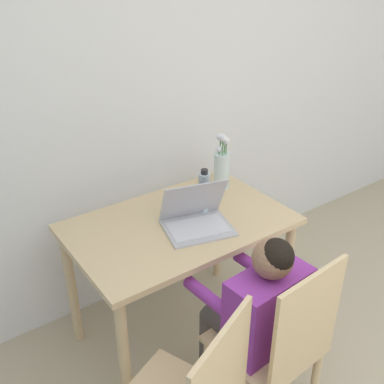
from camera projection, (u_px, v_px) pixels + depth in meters
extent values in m
cube|color=white|center=(167.00, 87.00, 2.50)|extent=(6.40, 0.05, 2.50)
cube|color=#D6B784|center=(180.00, 224.00, 2.22)|extent=(1.08, 0.69, 0.03)
cylinder|color=#D6B784|center=(125.00, 362.00, 1.93)|extent=(0.05, 0.05, 0.71)
cylinder|color=#D6B784|center=(286.00, 278.00, 2.43)|extent=(0.05, 0.05, 0.71)
cylinder|color=#D6B784|center=(72.00, 288.00, 2.36)|extent=(0.05, 0.05, 0.71)
cylinder|color=#D6B784|center=(218.00, 229.00, 2.86)|extent=(0.05, 0.05, 0.71)
cube|color=#D6B784|center=(264.00, 343.00, 1.92)|extent=(0.43, 0.43, 0.02)
cube|color=#D6B784|center=(307.00, 325.00, 1.68)|extent=(0.38, 0.04, 0.47)
cylinder|color=#D6B784|center=(258.00, 338.00, 2.24)|extent=(0.04, 0.04, 0.42)
cylinder|color=#D6B784|center=(207.00, 374.00, 2.05)|extent=(0.04, 0.04, 0.42)
cylinder|color=#D6B784|center=(314.00, 383.00, 2.01)|extent=(0.04, 0.04, 0.42)
cube|color=purple|center=(267.00, 310.00, 1.83)|extent=(0.37, 0.20, 0.35)
sphere|color=#936B4C|center=(273.00, 259.00, 1.71)|extent=(0.16, 0.16, 0.16)
sphere|color=black|center=(276.00, 256.00, 1.69)|extent=(0.14, 0.14, 0.14)
cylinder|color=#4C4742|center=(253.00, 312.00, 2.05)|extent=(0.11, 0.29, 0.09)
cylinder|color=#4C4742|center=(228.00, 329.00, 1.96)|extent=(0.11, 0.29, 0.09)
cylinder|color=#4C4742|center=(230.00, 333.00, 2.26)|extent=(0.07, 0.07, 0.44)
cylinder|color=#4C4742|center=(206.00, 348.00, 2.17)|extent=(0.07, 0.07, 0.44)
cylinder|color=purple|center=(256.00, 267.00, 2.05)|extent=(0.07, 0.24, 0.06)
cylinder|color=purple|center=(206.00, 296.00, 1.88)|extent=(0.07, 0.24, 0.06)
cube|color=#B2B2B7|center=(198.00, 228.00, 2.15)|extent=(0.37, 0.32, 0.01)
cube|color=silver|center=(198.00, 227.00, 2.15)|extent=(0.31, 0.24, 0.00)
cube|color=#B2B2B7|center=(193.00, 200.00, 2.15)|extent=(0.33, 0.20, 0.23)
cube|color=black|center=(193.00, 200.00, 2.16)|extent=(0.30, 0.17, 0.20)
cylinder|color=silver|center=(222.00, 171.00, 2.49)|extent=(0.09, 0.09, 0.20)
cylinder|color=#3D7A38|center=(224.00, 161.00, 2.48)|extent=(0.01, 0.01, 0.23)
sphere|color=white|center=(225.00, 142.00, 2.43)|extent=(0.04, 0.04, 0.04)
cylinder|color=#3D7A38|center=(220.00, 159.00, 2.48)|extent=(0.01, 0.01, 0.25)
sphere|color=white|center=(221.00, 137.00, 2.42)|extent=(0.04, 0.04, 0.04)
cylinder|color=#3D7A38|center=(218.00, 165.00, 2.47)|extent=(0.01, 0.01, 0.20)
sphere|color=white|center=(219.00, 149.00, 2.43)|extent=(0.04, 0.04, 0.04)
cylinder|color=#3D7A38|center=(222.00, 161.00, 2.44)|extent=(0.01, 0.01, 0.26)
sphere|color=white|center=(223.00, 138.00, 2.38)|extent=(0.04, 0.04, 0.04)
cylinder|color=#3D7A38|center=(226.00, 161.00, 2.46)|extent=(0.01, 0.01, 0.24)
sphere|color=white|center=(226.00, 141.00, 2.40)|extent=(0.04, 0.04, 0.04)
cylinder|color=silver|center=(204.00, 193.00, 2.24)|extent=(0.06, 0.06, 0.22)
cylinder|color=#262628|center=(204.00, 172.00, 2.19)|extent=(0.03, 0.03, 0.02)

